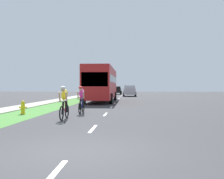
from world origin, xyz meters
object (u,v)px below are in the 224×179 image
at_px(pickup_black, 116,90).
at_px(sedan_white, 131,90).
at_px(suv_silver, 130,91).
at_px(fire_hydrant_yellow, 23,108).
at_px(cyclist_trailing, 81,100).
at_px(cyclist_lead, 64,102).
at_px(bus_red, 102,83).

relative_size(pickup_black, sedan_white, 1.19).
distance_m(pickup_black, sedan_white, 10.63).
relative_size(suv_silver, sedan_white, 1.09).
relative_size(fire_hydrant_yellow, sedan_white, 0.18).
distance_m(cyclist_trailing, sedan_white, 50.02).
relative_size(cyclist_lead, suv_silver, 0.37).
relative_size(bus_red, sedan_white, 2.70).
height_order(cyclist_trailing, bus_red, bus_red).
relative_size(fire_hydrant_yellow, pickup_black, 0.15).
relative_size(cyclist_trailing, pickup_black, 0.34).
bearing_deg(fire_hydrant_yellow, bus_red, 76.57).
relative_size(cyclist_lead, pickup_black, 0.34).
bearing_deg(pickup_black, suv_silver, -76.39).
bearing_deg(cyclist_trailing, bus_red, 90.61).
bearing_deg(cyclist_lead, pickup_black, 89.46).
xyz_separation_m(cyclist_trailing, pickup_black, (0.06, 39.78, 0.02)).
xyz_separation_m(suv_silver, pickup_black, (-2.76, 11.39, -0.12)).
bearing_deg(fire_hydrant_yellow, suv_silver, 78.14).
relative_size(cyclist_trailing, bus_red, 0.15).
height_order(pickup_black, sedan_white, pickup_black).
xyz_separation_m(cyclist_trailing, sedan_white, (3.27, 49.92, -0.04)).
bearing_deg(bus_red, sedan_white, 84.79).
xyz_separation_m(fire_hydrant_yellow, bus_red, (3.11, 13.04, 1.61)).
bearing_deg(cyclist_trailing, fire_hydrant_yellow, -170.97).
height_order(suv_silver, sedan_white, suv_silver).
bearing_deg(bus_red, fire_hydrant_yellow, -103.43).
bearing_deg(cyclist_trailing, pickup_black, 89.91).
xyz_separation_m(fire_hydrant_yellow, sedan_white, (6.52, 50.43, 0.40)).
bearing_deg(bus_red, pickup_black, 89.58).
distance_m(cyclist_lead, cyclist_trailing, 2.73).
relative_size(cyclist_lead, sedan_white, 0.40).
height_order(cyclist_lead, cyclist_trailing, same).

